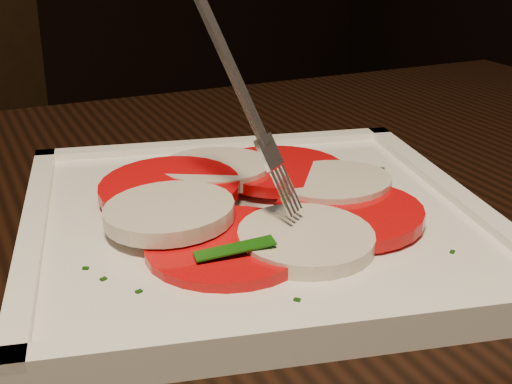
% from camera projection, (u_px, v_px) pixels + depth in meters
% --- Properties ---
extents(table, '(1.30, 0.95, 0.75)m').
position_uv_depth(table, '(186.00, 378.00, 0.49)').
color(table, black).
rests_on(table, ground).
extents(plate, '(0.38, 0.38, 0.01)m').
position_uv_depth(plate, '(256.00, 223.00, 0.48)').
color(plate, white).
rests_on(plate, table).
extents(caprese_salad, '(0.26, 0.23, 0.02)m').
position_uv_depth(caprese_salad, '(256.00, 201.00, 0.47)').
color(caprese_salad, red).
rests_on(caprese_salad, plate).
extents(fork, '(0.07, 0.08, 0.14)m').
position_uv_depth(fork, '(225.00, 86.00, 0.42)').
color(fork, white).
rests_on(fork, caprese_salad).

